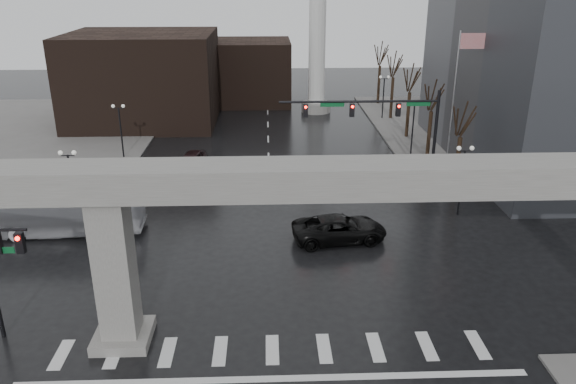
# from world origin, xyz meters

# --- Properties ---
(ground) EXTENTS (160.00, 160.00, 0.00)m
(ground) POSITION_xyz_m (0.00, 0.00, 0.00)
(ground) COLOR black
(ground) RESTS_ON ground
(sidewalk_ne) EXTENTS (28.00, 36.00, 0.15)m
(sidewalk_ne) POSITION_xyz_m (26.00, 36.00, 0.07)
(sidewalk_ne) COLOR slate
(sidewalk_ne) RESTS_ON ground
(sidewalk_nw) EXTENTS (28.00, 36.00, 0.15)m
(sidewalk_nw) POSITION_xyz_m (-26.00, 36.00, 0.07)
(sidewalk_nw) COLOR slate
(sidewalk_nw) RESTS_ON ground
(elevated_guideway) EXTENTS (48.00, 2.60, 8.70)m
(elevated_guideway) POSITION_xyz_m (1.26, 0.00, 6.88)
(elevated_guideway) COLOR gray
(elevated_guideway) RESTS_ON ground
(building_far_left) EXTENTS (16.00, 14.00, 10.00)m
(building_far_left) POSITION_xyz_m (-14.00, 42.00, 5.00)
(building_far_left) COLOR black
(building_far_left) RESTS_ON ground
(building_far_mid) EXTENTS (10.00, 10.00, 8.00)m
(building_far_mid) POSITION_xyz_m (-2.00, 52.00, 4.00)
(building_far_mid) COLOR black
(building_far_mid) RESTS_ON ground
(signal_mast_arm) EXTENTS (12.12, 0.43, 8.00)m
(signal_mast_arm) POSITION_xyz_m (8.99, 18.80, 5.83)
(signal_mast_arm) COLOR black
(signal_mast_arm) RESTS_ON ground
(signal_left_pole) EXTENTS (2.30, 0.30, 6.00)m
(signal_left_pole) POSITION_xyz_m (-12.25, 0.50, 4.07)
(signal_left_pole) COLOR black
(signal_left_pole) RESTS_ON ground
(flagpole_assembly) EXTENTS (2.06, 0.12, 12.00)m
(flagpole_assembly) POSITION_xyz_m (15.29, 22.00, 7.53)
(flagpole_assembly) COLOR silver
(flagpole_assembly) RESTS_ON ground
(lamp_right_0) EXTENTS (1.22, 0.32, 5.11)m
(lamp_right_0) POSITION_xyz_m (13.50, 14.00, 3.47)
(lamp_right_0) COLOR black
(lamp_right_0) RESTS_ON ground
(lamp_right_1) EXTENTS (1.22, 0.32, 5.11)m
(lamp_right_1) POSITION_xyz_m (13.50, 28.00, 3.47)
(lamp_right_1) COLOR black
(lamp_right_1) RESTS_ON ground
(lamp_right_2) EXTENTS (1.22, 0.32, 5.11)m
(lamp_right_2) POSITION_xyz_m (13.50, 42.00, 3.47)
(lamp_right_2) COLOR black
(lamp_right_2) RESTS_ON ground
(lamp_left_0) EXTENTS (1.22, 0.32, 5.11)m
(lamp_left_0) POSITION_xyz_m (-13.50, 14.00, 3.47)
(lamp_left_0) COLOR black
(lamp_left_0) RESTS_ON ground
(lamp_left_1) EXTENTS (1.22, 0.32, 5.11)m
(lamp_left_1) POSITION_xyz_m (-13.50, 28.00, 3.47)
(lamp_left_1) COLOR black
(lamp_left_1) RESTS_ON ground
(lamp_left_2) EXTENTS (1.22, 0.32, 5.11)m
(lamp_left_2) POSITION_xyz_m (-13.50, 42.00, 3.47)
(lamp_left_2) COLOR black
(lamp_left_2) RESTS_ON ground
(tree_right_0) EXTENTS (1.09, 1.58, 7.50)m
(tree_right_0) POSITION_xyz_m (14.53, 18.02, 2.79)
(tree_right_0) COLOR black
(tree_right_0) RESTS_ON ground
(tree_right_1) EXTENTS (1.09, 1.61, 7.67)m
(tree_right_1) POSITION_xyz_m (14.53, 26.02, 2.85)
(tree_right_1) COLOR black
(tree_right_1) RESTS_ON ground
(tree_right_2) EXTENTS (1.10, 1.63, 7.85)m
(tree_right_2) POSITION_xyz_m (14.53, 34.02, 2.91)
(tree_right_2) COLOR black
(tree_right_2) RESTS_ON ground
(tree_right_3) EXTENTS (1.11, 1.66, 8.02)m
(tree_right_3) POSITION_xyz_m (14.53, 42.02, 2.98)
(tree_right_3) COLOR black
(tree_right_3) RESTS_ON ground
(tree_right_4) EXTENTS (1.12, 1.69, 8.19)m
(tree_right_4) POSITION_xyz_m (14.53, 50.02, 3.04)
(tree_right_4) COLOR black
(tree_right_4) RESTS_ON ground
(pickup_truck) EXTENTS (6.36, 3.56, 1.68)m
(pickup_truck) POSITION_xyz_m (4.47, 10.12, 0.84)
(pickup_truck) COLOR black
(pickup_truck) RESTS_ON ground
(city_bus) EXTENTS (11.46, 3.13, 3.16)m
(city_bus) POSITION_xyz_m (-14.14, 12.00, 1.58)
(city_bus) COLOR silver
(city_bus) RESTS_ON ground
(far_car) EXTENTS (2.50, 4.78, 1.55)m
(far_car) POSITION_xyz_m (-6.75, 24.62, 0.78)
(far_car) COLOR black
(far_car) RESTS_ON ground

